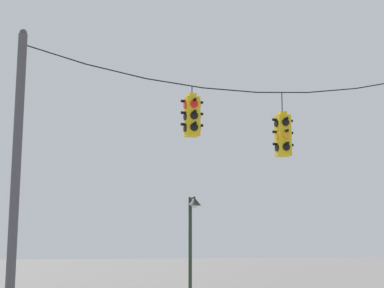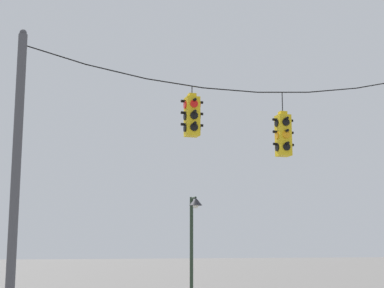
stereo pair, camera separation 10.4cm
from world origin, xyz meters
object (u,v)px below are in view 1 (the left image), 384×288
Objects in this scene: traffic_light_over_intersection at (192,116)px; street_lamp at (192,227)px; utility_pole_left at (15,185)px; traffic_light_near_right_pole at (283,135)px.

street_lamp is (1.73, 5.51, -2.59)m from traffic_light_over_intersection.
traffic_light_over_intersection is (4.18, 0.00, 1.87)m from utility_pole_left.
traffic_light_over_intersection is 6.33m from street_lamp.
traffic_light_near_right_pole is 6.00m from street_lamp.
utility_pole_left is 4.33× the size of traffic_light_near_right_pole.
utility_pole_left is at bearing -136.97° from street_lamp.
traffic_light_over_intersection is at bearing 180.00° from traffic_light_near_right_pole.
traffic_light_near_right_pole reaches higher than street_lamp.
utility_pole_left is at bearing -180.00° from traffic_light_over_intersection.
traffic_light_near_right_pole is at bearing 0.00° from utility_pole_left.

